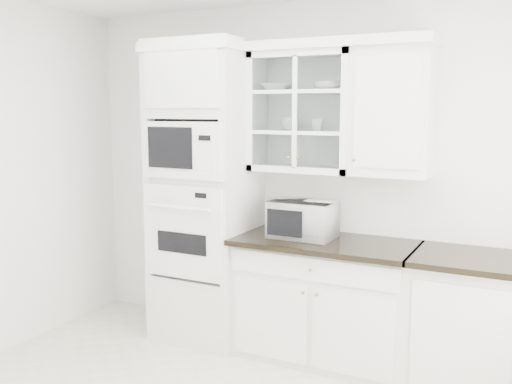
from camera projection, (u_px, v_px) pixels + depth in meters
The scene contains 12 objects.
room_shell at pixel (223, 125), 3.31m from camera, with size 4.00×3.50×2.70m.
oven_column at pixel (205, 193), 4.60m from camera, with size 0.76×0.68×2.40m.
base_cabinet_run at pixel (325, 299), 4.27m from camera, with size 1.32×0.67×0.92m.
extra_base_cabinet at pixel (466, 321), 3.82m from camera, with size 0.72×0.67×0.92m.
upper_cabinet_glass at pixel (304, 112), 4.30m from camera, with size 0.80×0.33×0.90m.
upper_cabinet_solid at pixel (393, 112), 4.00m from camera, with size 0.55×0.33×0.90m, color silver.
crown_molding at pixel (290, 47), 4.26m from camera, with size 2.14×0.38×0.07m, color white.
countertop_microwave at pixel (303, 219), 4.26m from camera, with size 0.47×0.39×0.28m, color white.
bowl_a at pixel (276, 87), 4.36m from camera, with size 0.23×0.23×0.06m, color white.
bowl_b at pixel (328, 86), 4.18m from camera, with size 0.20×0.20×0.06m, color white.
cup_a at pixel (291, 124), 4.37m from camera, with size 0.13×0.13×0.10m, color white.
cup_b at pixel (317, 124), 4.26m from camera, with size 0.11×0.11×0.10m, color white.
Camera 1 is at (1.69, -2.45, 1.87)m, focal length 40.00 mm.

